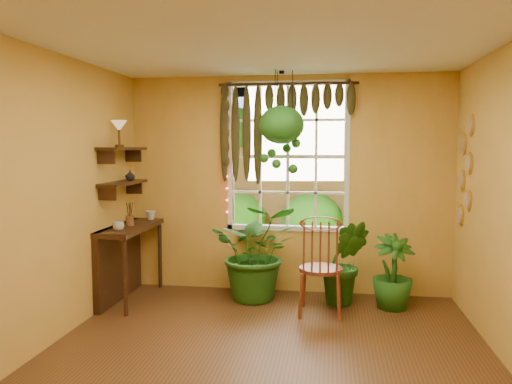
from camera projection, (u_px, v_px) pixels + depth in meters
floor at (262, 368)px, 4.12m from camera, size 4.50×4.50×0.00m
ceiling at (263, 34)px, 3.87m from camera, size 4.50×4.50×0.00m
wall_back at (287, 185)px, 6.21m from camera, size 4.00×0.00×4.00m
wall_left at (33, 202)px, 4.30m from camera, size 0.00×4.50×4.50m
window at (288, 157)px, 6.21m from camera, size 1.52×0.10×1.86m
valance_vine at (280, 109)px, 6.05m from camera, size 1.70×0.12×1.10m
string_lights at (227, 153)px, 6.23m from camera, size 0.03×0.03×1.54m
wall_plates at (465, 172)px, 5.44m from camera, size 0.04×0.32×1.10m
counter_ledge at (122, 254)px, 5.93m from camera, size 0.40×1.20×0.90m
shelf_lower at (123, 183)px, 5.85m from camera, size 0.25×0.90×0.04m
shelf_upper at (123, 149)px, 5.81m from camera, size 0.25×0.90×0.04m
backyard at (318, 171)px, 10.73m from camera, size 14.00×10.00×12.00m
windsor_chair at (321, 282)px, 5.40m from camera, size 0.48×0.51×1.27m
potted_plant_left at (257, 251)px, 5.93m from camera, size 1.14×1.02×1.16m
potted_plant_mid at (344, 262)px, 5.75m from camera, size 0.55×0.45×0.99m
potted_plant_right at (393, 272)px, 5.62m from camera, size 0.61×0.61×0.83m
hanging_basket at (281, 131)px, 5.82m from camera, size 0.53×0.53×1.21m
cup_a at (118, 226)px, 5.51m from camera, size 0.13×0.13×0.10m
cup_b at (151, 215)px, 6.32m from camera, size 0.14×0.14×0.11m
brush_jar at (130, 214)px, 5.85m from camera, size 0.09×0.09×0.34m
shelf_vase at (130, 175)px, 6.03m from camera, size 0.13×0.13×0.12m
tiffany_lamp at (119, 127)px, 5.67m from camera, size 0.18×0.18×0.30m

